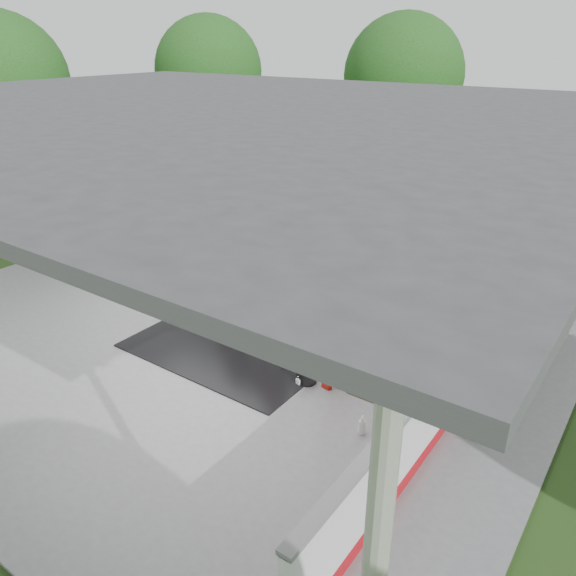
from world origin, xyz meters
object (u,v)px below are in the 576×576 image
Objects in this scene: wash_bucket at (307,373)px; handler at (337,330)px; dasher_board at (453,387)px; horse at (246,287)px.

handler is at bearing 26.17° from wash_bucket.
dasher_board is at bearing 10.04° from wash_bucket.
horse is 7.01× the size of wash_bucket.
handler is at bearing -174.00° from dasher_board.
dasher_board is 1.83m from handler.
dasher_board is 3.50× the size of horse.
dasher_board is 2.24m from wash_bucket.
horse is (-3.83, 0.17, 0.45)m from dasher_board.
wash_bucket is at bearing -100.49° from horse.
handler is at bearing -91.80° from horse.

